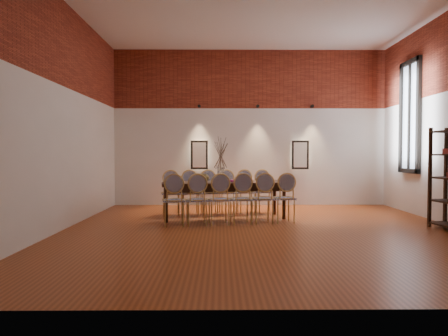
{
  "coord_description": "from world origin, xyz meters",
  "views": [
    {
      "loc": [
        -0.75,
        -6.83,
        1.32
      ],
      "look_at": [
        -0.69,
        0.94,
        1.05
      ],
      "focal_mm": 32.0,
      "sensor_mm": 36.0,
      "label": 1
    }
  ],
  "objects_px": {
    "chair_near_f": "(283,198)",
    "chair_far_a": "(171,193)",
    "chair_far_b": "(190,193)",
    "chair_far_d": "(228,192)",
    "book": "(229,181)",
    "chair_far_e": "(246,192)",
    "chair_far_f": "(264,192)",
    "vase": "(221,175)",
    "bowl": "(203,178)",
    "chair_near_b": "(197,200)",
    "chair_near_a": "(174,200)",
    "chair_near_e": "(262,199)",
    "chair_near_c": "(219,199)",
    "dining_table": "(224,200)",
    "chair_far_c": "(209,192)",
    "chair_near_d": "(241,199)"
  },
  "relations": [
    {
      "from": "chair_far_a",
      "to": "book",
      "type": "relative_size",
      "value": 3.62
    },
    {
      "from": "bowl",
      "to": "chair_near_e",
      "type": "bearing_deg",
      "value": -21.73
    },
    {
      "from": "chair_near_a",
      "to": "book",
      "type": "relative_size",
      "value": 3.62
    },
    {
      "from": "chair_far_b",
      "to": "chair_far_d",
      "type": "bearing_deg",
      "value": 180.0
    },
    {
      "from": "chair_near_b",
      "to": "chair_far_f",
      "type": "height_order",
      "value": "same"
    },
    {
      "from": "bowl",
      "to": "chair_far_d",
      "type": "bearing_deg",
      "value": 58.09
    },
    {
      "from": "chair_near_d",
      "to": "chair_near_f",
      "type": "bearing_deg",
      "value": -0.0
    },
    {
      "from": "chair_near_a",
      "to": "chair_near_e",
      "type": "bearing_deg",
      "value": 0.0
    },
    {
      "from": "vase",
      "to": "chair_near_a",
      "type": "bearing_deg",
      "value": -136.09
    },
    {
      "from": "chair_near_c",
      "to": "book",
      "type": "relative_size",
      "value": 3.62
    },
    {
      "from": "bowl",
      "to": "book",
      "type": "xyz_separation_m",
      "value": [
        0.53,
        0.24,
        -0.07
      ]
    },
    {
      "from": "chair_far_a",
      "to": "chair_far_f",
      "type": "height_order",
      "value": "same"
    },
    {
      "from": "chair_near_d",
      "to": "chair_far_b",
      "type": "xyz_separation_m",
      "value": [
        -1.05,
        1.22,
        0.0
      ]
    },
    {
      "from": "chair_near_f",
      "to": "chair_far_a",
      "type": "relative_size",
      "value": 1.0
    },
    {
      "from": "chair_far_a",
      "to": "chair_far_c",
      "type": "distance_m",
      "value": 0.84
    },
    {
      "from": "vase",
      "to": "bowl",
      "type": "bearing_deg",
      "value": -163.08
    },
    {
      "from": "chair_near_f",
      "to": "book",
      "type": "height_order",
      "value": "chair_near_f"
    },
    {
      "from": "chair_near_f",
      "to": "chair_far_c",
      "type": "height_order",
      "value": "same"
    },
    {
      "from": "chair_far_d",
      "to": "vase",
      "type": "xyz_separation_m",
      "value": [
        -0.16,
        -0.72,
        0.43
      ]
    },
    {
      "from": "chair_far_a",
      "to": "chair_far_e",
      "type": "relative_size",
      "value": 1.0
    },
    {
      "from": "chair_far_c",
      "to": "chair_near_d",
      "type": "bearing_deg",
      "value": 107.06
    },
    {
      "from": "chair_far_a",
      "to": "chair_far_b",
      "type": "distance_m",
      "value": 0.42
    },
    {
      "from": "bowl",
      "to": "chair_far_b",
      "type": "bearing_deg",
      "value": 114.43
    },
    {
      "from": "chair_far_c",
      "to": "chair_far_f",
      "type": "bearing_deg",
      "value": -180.0
    },
    {
      "from": "chair_far_f",
      "to": "book",
      "type": "distance_m",
      "value": 1.13
    },
    {
      "from": "book",
      "to": "chair_near_b",
      "type": "bearing_deg",
      "value": -124.58
    },
    {
      "from": "dining_table",
      "to": "chair_far_d",
      "type": "relative_size",
      "value": 2.69
    },
    {
      "from": "chair_far_a",
      "to": "chair_far_d",
      "type": "xyz_separation_m",
      "value": [
        1.25,
        0.2,
        0.0
      ]
    },
    {
      "from": "chair_near_d",
      "to": "vase",
      "type": "height_order",
      "value": "vase"
    },
    {
      "from": "dining_table",
      "to": "chair_far_d",
      "type": "height_order",
      "value": "chair_far_d"
    },
    {
      "from": "chair_near_c",
      "to": "book",
      "type": "distance_m",
      "value": 0.91
    },
    {
      "from": "chair_far_b",
      "to": "chair_near_a",
      "type": "bearing_deg",
      "value": 72.94
    },
    {
      "from": "chair_near_c",
      "to": "chair_near_f",
      "type": "xyz_separation_m",
      "value": [
        1.25,
        0.2,
        0.0
      ]
    },
    {
      "from": "chair_far_b",
      "to": "book",
      "type": "height_order",
      "value": "chair_far_b"
    },
    {
      "from": "vase",
      "to": "book",
      "type": "height_order",
      "value": "vase"
    },
    {
      "from": "chair_near_a",
      "to": "chair_far_b",
      "type": "relative_size",
      "value": 1.0
    },
    {
      "from": "chair_far_c",
      "to": "chair_far_f",
      "type": "xyz_separation_m",
      "value": [
        1.25,
        0.2,
        0.0
      ]
    },
    {
      "from": "chair_near_e",
      "to": "bowl",
      "type": "relative_size",
      "value": 3.92
    },
    {
      "from": "chair_far_a",
      "to": "vase",
      "type": "xyz_separation_m",
      "value": [
        1.09,
        -0.52,
        0.43
      ]
    },
    {
      "from": "chair_far_f",
      "to": "vase",
      "type": "relative_size",
      "value": 3.13
    },
    {
      "from": "chair_far_e",
      "to": "vase",
      "type": "bearing_deg",
      "value": 44.62
    },
    {
      "from": "chair_far_a",
      "to": "vase",
      "type": "relative_size",
      "value": 3.13
    },
    {
      "from": "chair_far_d",
      "to": "chair_far_e",
      "type": "bearing_deg",
      "value": -180.0
    },
    {
      "from": "chair_far_e",
      "to": "chair_near_f",
      "type": "bearing_deg",
      "value": 107.06
    },
    {
      "from": "chair_far_e",
      "to": "chair_far_b",
      "type": "bearing_deg",
      "value": 0.0
    },
    {
      "from": "chair_far_e",
      "to": "chair_far_f",
      "type": "xyz_separation_m",
      "value": [
        0.42,
        0.07,
        0.0
      ]
    },
    {
      "from": "dining_table",
      "to": "chair_far_f",
      "type": "relative_size",
      "value": 2.69
    },
    {
      "from": "chair_far_c",
      "to": "bowl",
      "type": "xyz_separation_m",
      "value": [
        -0.1,
        -0.76,
        0.37
      ]
    },
    {
      "from": "chair_near_b",
      "to": "vase",
      "type": "bearing_deg",
      "value": 50.37
    },
    {
      "from": "chair_near_a",
      "to": "chair_near_b",
      "type": "xyz_separation_m",
      "value": [
        0.42,
        0.07,
        0.0
      ]
    }
  ]
}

